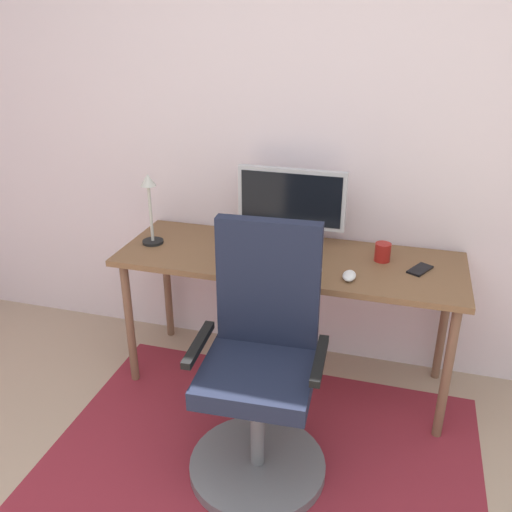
# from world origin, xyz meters

# --- Properties ---
(wall_back) EXTENTS (6.00, 0.10, 2.60)m
(wall_back) POSITION_xyz_m (0.00, 2.20, 1.30)
(wall_back) COLOR silver
(wall_back) RESTS_ON ground
(area_rug) EXTENTS (1.92, 1.33, 0.01)m
(area_rug) POSITION_xyz_m (-0.11, 1.25, 0.00)
(area_rug) COLOR maroon
(area_rug) RESTS_ON ground
(desk) EXTENTS (1.71, 0.59, 0.74)m
(desk) POSITION_xyz_m (-0.14, 1.83, 0.66)
(desk) COLOR brown
(desk) RESTS_ON ground
(monitor) EXTENTS (0.55, 0.18, 0.41)m
(monitor) POSITION_xyz_m (-0.17, 1.99, 0.97)
(monitor) COLOR #B2B2B7
(monitor) RESTS_ON desk
(keyboard) EXTENTS (0.43, 0.13, 0.02)m
(keyboard) POSITION_xyz_m (-0.17, 1.65, 0.74)
(keyboard) COLOR white
(keyboard) RESTS_ON desk
(computer_mouse) EXTENTS (0.06, 0.10, 0.03)m
(computer_mouse) POSITION_xyz_m (0.18, 1.67, 0.75)
(computer_mouse) COLOR white
(computer_mouse) RESTS_ON desk
(coffee_cup) EXTENTS (0.08, 0.08, 0.09)m
(coffee_cup) POSITION_xyz_m (0.31, 1.91, 0.78)
(coffee_cup) COLOR maroon
(coffee_cup) RESTS_ON desk
(cell_phone) EXTENTS (0.13, 0.16, 0.01)m
(cell_phone) POSITION_xyz_m (0.49, 1.85, 0.74)
(cell_phone) COLOR black
(cell_phone) RESTS_ON desk
(desk_lamp) EXTENTS (0.11, 0.11, 0.37)m
(desk_lamp) POSITION_xyz_m (-0.87, 1.81, 0.96)
(desk_lamp) COLOR black
(desk_lamp) RESTS_ON desk
(office_chair) EXTENTS (0.60, 0.60, 1.11)m
(office_chair) POSITION_xyz_m (-0.11, 1.20, 0.43)
(office_chair) COLOR slate
(office_chair) RESTS_ON ground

